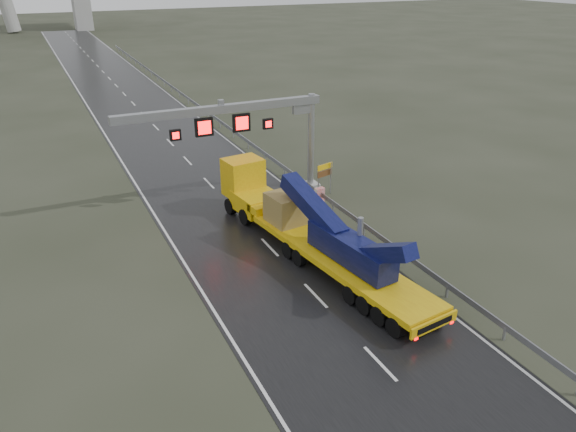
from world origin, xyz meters
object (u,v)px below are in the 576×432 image
heavy_haul_truck (298,221)px  exit_sign_pair (325,173)px  striped_barrier (319,196)px  sign_gantry (251,123)px

heavy_haul_truck → exit_sign_pair: 8.62m
exit_sign_pair → heavy_haul_truck: bearing=-145.6°
striped_barrier → heavy_haul_truck: bearing=-136.7°
striped_barrier → exit_sign_pair: bearing=41.4°
sign_gantry → exit_sign_pair: bearing=-20.8°
sign_gantry → heavy_haul_truck: sign_gantry is taller
heavy_haul_truck → exit_sign_pair: bearing=43.0°
heavy_haul_truck → exit_sign_pair: (5.46, 6.67, -0.00)m
sign_gantry → striped_barrier: size_ratio=12.73×
sign_gantry → striped_barrier: (3.90, -3.17, -5.03)m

